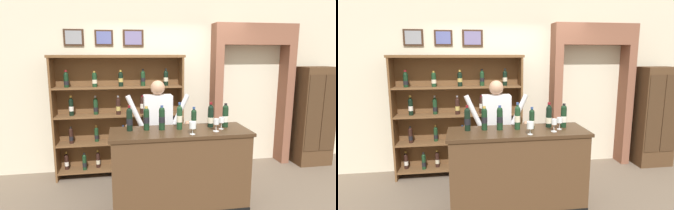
% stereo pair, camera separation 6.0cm
% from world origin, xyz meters
% --- Properties ---
extents(ground_plane, '(14.00, 14.00, 0.02)m').
position_xyz_m(ground_plane, '(0.00, 0.00, -0.01)').
color(ground_plane, '#6B5B4C').
extents(back_wall, '(12.00, 0.19, 3.13)m').
position_xyz_m(back_wall, '(-0.00, 1.51, 1.57)').
color(back_wall, beige).
rests_on(back_wall, ground).
extents(wine_shelf, '(2.07, 0.35, 1.96)m').
position_xyz_m(wine_shelf, '(-0.80, 1.20, 1.03)').
color(wine_shelf, brown).
rests_on(wine_shelf, ground).
extents(archway_doorway, '(1.45, 0.45, 2.48)m').
position_xyz_m(archway_doorway, '(1.50, 1.39, 1.44)').
color(archway_doorway, brown).
rests_on(archway_doorway, ground).
extents(side_cabinet, '(0.62, 0.43, 1.76)m').
position_xyz_m(side_cabinet, '(2.62, 1.11, 0.88)').
color(side_cabinet, '#4C331E').
rests_on(side_cabinet, ground).
extents(tasting_counter, '(1.74, 0.60, 1.04)m').
position_xyz_m(tasting_counter, '(-0.06, -0.00, 0.52)').
color(tasting_counter, '#4C331E').
rests_on(tasting_counter, ground).
extents(shopkeeper, '(0.94, 0.22, 1.61)m').
position_xyz_m(shopkeeper, '(-0.27, 0.58, 0.99)').
color(shopkeeper, '#2D3347').
rests_on(shopkeeper, ground).
extents(tasting_bottle_bianco, '(0.08, 0.08, 0.32)m').
position_xyz_m(tasting_bottle_bianco, '(-0.68, 0.09, 1.19)').
color(tasting_bottle_bianco, black).
rests_on(tasting_bottle_bianco, tasting_counter).
extents(tasting_bottle_rosso, '(0.07, 0.07, 0.30)m').
position_xyz_m(tasting_bottle_rosso, '(-0.47, 0.09, 1.19)').
color(tasting_bottle_rosso, black).
rests_on(tasting_bottle_rosso, tasting_counter).
extents(tasting_bottle_brunello, '(0.08, 0.08, 0.31)m').
position_xyz_m(tasting_bottle_brunello, '(-0.28, 0.07, 1.19)').
color(tasting_bottle_brunello, black).
rests_on(tasting_bottle_brunello, tasting_counter).
extents(tasting_bottle_riserva, '(0.07, 0.07, 0.34)m').
position_xyz_m(tasting_bottle_riserva, '(-0.06, 0.06, 1.20)').
color(tasting_bottle_riserva, '#19381E').
rests_on(tasting_bottle_riserva, tasting_counter).
extents(tasting_bottle_prosecco, '(0.07, 0.07, 0.28)m').
position_xyz_m(tasting_bottle_prosecco, '(0.13, 0.06, 1.17)').
color(tasting_bottle_prosecco, black).
rests_on(tasting_bottle_prosecco, tasting_counter).
extents(tasting_bottle_chianti, '(0.08, 0.08, 0.33)m').
position_xyz_m(tasting_bottle_chianti, '(0.36, 0.10, 1.19)').
color(tasting_bottle_chianti, black).
rests_on(tasting_bottle_chianti, tasting_counter).
extents(tasting_bottle_super_tuscan, '(0.08, 0.08, 0.31)m').
position_xyz_m(tasting_bottle_super_tuscan, '(0.55, 0.07, 1.19)').
color(tasting_bottle_super_tuscan, black).
rests_on(tasting_bottle_super_tuscan, tasting_counter).
extents(wine_glass_left, '(0.07, 0.07, 0.16)m').
position_xyz_m(wine_glass_left, '(0.36, -0.12, 1.15)').
color(wine_glass_left, silver).
rests_on(wine_glass_left, tasting_counter).
extents(wine_glass_right, '(0.07, 0.07, 0.15)m').
position_xyz_m(wine_glass_right, '(0.46, -0.02, 1.15)').
color(wine_glass_right, silver).
rests_on(wine_glass_right, tasting_counter).
extents(wine_glass_spare, '(0.08, 0.08, 0.15)m').
position_xyz_m(wine_glass_spare, '(0.05, -0.20, 1.15)').
color(wine_glass_spare, silver).
rests_on(wine_glass_spare, tasting_counter).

